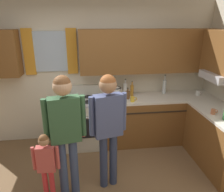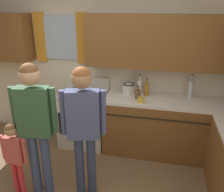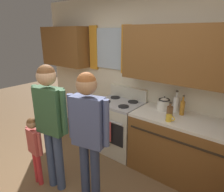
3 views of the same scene
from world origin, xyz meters
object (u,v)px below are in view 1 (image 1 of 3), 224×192
Objects in this scene: stove_oven at (79,122)px; small_child at (46,161)px; bottle_oil_amber at (132,90)px; bottle_tall_clear at (164,86)px; stovetop_kettle at (117,91)px; bottle_squat_brown at (128,95)px; mug_mustard_yellow at (133,99)px; cup_terracotta at (213,112)px; adult_holding_child at (65,124)px; mug_ceramic_white at (198,93)px; bottle_milk_white at (125,89)px; adult_in_plaid at (108,120)px.

stove_oven is 1.42m from small_child.
bottle_tall_clear is at bearing 6.07° from bottle_oil_amber.
stove_oven is at bearing -173.83° from bottle_tall_clear.
stovetop_kettle reaches higher than small_child.
stove_oven is at bearing 177.05° from bottle_squat_brown.
mug_mustard_yellow is at bearing -56.46° from stovetop_kettle.
bottle_tall_clear reaches higher than bottle_oil_amber.
bottle_oil_amber is (1.00, 0.11, 0.54)m from stove_oven.
cup_terracotta is (1.16, -0.84, -0.04)m from bottle_squat_brown.
adult_holding_child reaches higher than bottle_oil_amber.
mug_ceramic_white is 0.08× the size of adult_holding_child.
bottle_tall_clear is 0.81m from mug_mustard_yellow.
stovetop_kettle is (-0.94, -0.04, -0.05)m from bottle_tall_clear.
bottle_milk_white is 1.57m from cup_terracotta.
cup_terracotta is 0.11× the size of small_child.
bottle_oil_amber is 0.17× the size of adult_holding_child.
cup_terracotta is (0.39, -1.06, -0.10)m from bottle_tall_clear.
bottle_squat_brown is at bearing -163.66° from bottle_tall_clear.
bottle_tall_clear reaches higher than bottle_milk_white.
adult_holding_child is at bearing -141.41° from bottle_tall_clear.
bottle_tall_clear is 0.22× the size of adult_holding_child.
stovetop_kettle is at bearing 58.62° from adult_holding_child.
stovetop_kettle is 0.16× the size of adult_holding_child.
bottle_tall_clear reaches higher than mug_ceramic_white.
adult_holding_child is at bearing -135.99° from mug_mustard_yellow.
bottle_oil_amber is 2.38× the size of mug_mustard_yellow.
stove_oven is 8.76× the size of mug_ceramic_white.
stovetop_kettle reaches higher than mug_mustard_yellow.
adult_holding_child reaches higher than bottle_milk_white.
mug_mustard_yellow is (-0.05, -0.31, -0.06)m from bottle_oil_amber.
bottle_milk_white is (-0.77, -0.00, -0.02)m from bottle_tall_clear.
mug_mustard_yellow is at bearing 60.31° from adult_in_plaid.
adult_holding_child reaches higher than stove_oven.
stovetop_kettle reaches higher than mug_ceramic_white.
adult_holding_child is at bearing -152.92° from mug_ceramic_white.
bottle_squat_brown is at bearing 144.23° from cup_terracotta.
cup_terracotta is (1.16, -1.06, -0.08)m from bottle_milk_white.
stovetop_kettle is 0.28× the size of small_child.
bottle_squat_brown is at bearing 46.11° from small_child.
bottle_milk_white is 1.38m from mug_ceramic_white.
bottle_squat_brown is 1.37m from mug_ceramic_white.
stovetop_kettle is (-0.17, 0.19, 0.02)m from bottle_squat_brown.
mug_mustard_yellow reaches higher than cup_terracotta.
bottle_squat_brown is 1.86m from small_child.
bottle_milk_white is 0.19× the size of adult_in_plaid.
stovetop_kettle is 1.90m from small_child.
adult_in_plaid is at bearing -103.33° from stovetop_kettle.
bottle_tall_clear is 1.28× the size of bottle_oil_amber.
bottle_squat_brown is at bearing 66.62° from adult_in_plaid.
cup_terracotta is (1.10, -0.68, -0.01)m from mug_mustard_yellow.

